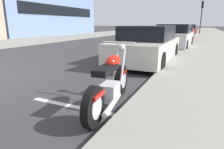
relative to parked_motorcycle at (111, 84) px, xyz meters
The scene contains 10 objects.
sidewalk_near_curb 11.99m from the parked_motorcycle, 12.06° to the right, with size 120.00×4.40×0.14m, color gray.
sidewalk_far_curb 16.56m from the parked_motorcycle, 44.91° to the left, with size 120.00×5.00×0.14m, color gray.
parking_stall_stripe 0.64m from the parked_motorcycle, 124.92° to the left, with size 0.12×2.20×0.01m, color silver.
parked_motorcycle is the anchor object (origin of this frame).
parked_car_at_intersection 4.46m from the parked_motorcycle, ahead, with size 4.49×1.88×1.35m.
parked_car_across_street 9.57m from the parked_motorcycle, ahead, with size 4.29×2.07×1.40m.
parked_car_mid_block 15.33m from the parked_motorcycle, ahead, with size 4.27×1.88×1.31m.
parked_car_second_in_row 21.15m from the parked_motorcycle, ahead, with size 4.21×2.01×1.39m.
parked_car_near_corner 27.08m from the parked_motorcycle, ahead, with size 4.56×1.88×1.33m.
traffic_signal_near_corner 27.01m from the parked_motorcycle, ahead, with size 0.36×0.28×4.19m.
Camera 1 is at (-2.60, -5.83, 1.42)m, focal length 31.02 mm.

